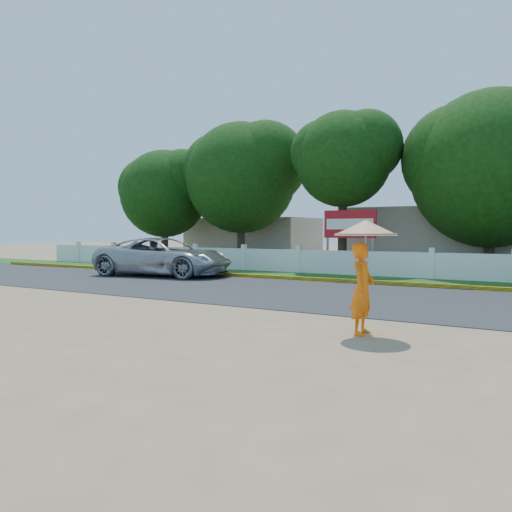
% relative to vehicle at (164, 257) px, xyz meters
% --- Properties ---
extents(ground, '(120.00, 120.00, 0.00)m').
position_rel_vehicle_xyz_m(ground, '(7.51, -6.90, -0.84)').
color(ground, '#9E8460').
rests_on(ground, ground).
extents(road, '(60.00, 7.00, 0.02)m').
position_rel_vehicle_xyz_m(road, '(7.51, -2.40, -0.83)').
color(road, '#38383A').
rests_on(road, ground).
extents(grass_verge, '(60.00, 3.50, 0.03)m').
position_rel_vehicle_xyz_m(grass_verge, '(7.51, 2.85, -0.83)').
color(grass_verge, '#2D601E').
rests_on(grass_verge, ground).
extents(curb, '(40.00, 0.18, 0.16)m').
position_rel_vehicle_xyz_m(curb, '(7.51, 1.15, -0.76)').
color(curb, yellow).
rests_on(curb, ground).
extents(fence, '(40.00, 0.10, 1.10)m').
position_rel_vehicle_xyz_m(fence, '(7.51, 4.30, -0.29)').
color(fence, silver).
rests_on(fence, ground).
extents(building_near, '(10.00, 6.00, 3.20)m').
position_rel_vehicle_xyz_m(building_near, '(10.51, 11.10, 0.76)').
color(building_near, '#B7AD99').
rests_on(building_near, ground).
extents(building_far, '(8.00, 5.00, 2.80)m').
position_rel_vehicle_xyz_m(building_far, '(-2.49, 12.10, 0.56)').
color(building_far, '#B7AD99').
rests_on(building_far, ground).
extents(vehicle, '(6.39, 3.58, 1.69)m').
position_rel_vehicle_xyz_m(vehicle, '(0.00, 0.00, 0.00)').
color(vehicle, '#A2A5A9').
rests_on(vehicle, ground).
extents(monk_with_parasol, '(1.22, 1.22, 2.22)m').
position_rel_vehicle_xyz_m(monk_with_parasol, '(11.46, -7.58, 0.60)').
color(monk_with_parasol, orange).
rests_on(monk_with_parasol, ground).
extents(billboard, '(2.50, 0.13, 2.95)m').
position_rel_vehicle_xyz_m(billboard, '(6.62, 5.40, 1.30)').
color(billboard, gray).
rests_on(billboard, ground).
extents(tree_row, '(39.71, 7.50, 8.38)m').
position_rel_vehicle_xyz_m(tree_row, '(12.62, 7.20, 4.04)').
color(tree_row, '#473828').
rests_on(tree_row, ground).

